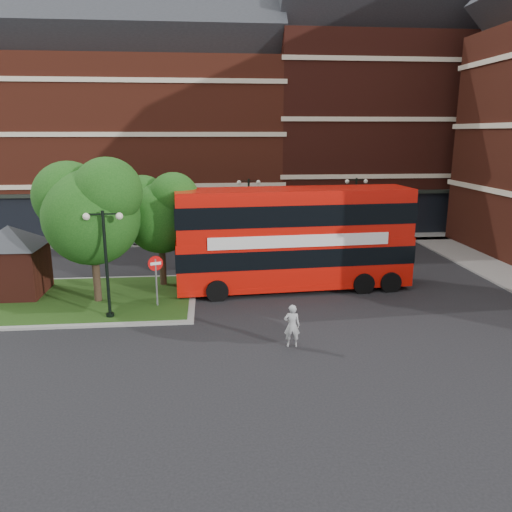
{
  "coord_description": "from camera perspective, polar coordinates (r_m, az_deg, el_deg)",
  "views": [
    {
      "loc": [
        -0.91,
        -21.7,
        8.31
      ],
      "look_at": [
        1.49,
        3.47,
        2.0
      ],
      "focal_mm": 35.0,
      "sensor_mm": 36.0,
      "label": 1
    }
  ],
  "objects": [
    {
      "name": "lamp_far_left",
      "position": [
        36.73,
        -0.83,
        5.43
      ],
      "size": [
        1.72,
        0.36,
        5.0
      ],
      "color": "black",
      "rests_on": "ground"
    },
    {
      "name": "pavement_far",
      "position": [
        39.09,
        -3.98,
        1.8
      ],
      "size": [
        44.0,
        3.0,
        0.12
      ],
      "primitive_type": "cube",
      "color": "slate",
      "rests_on": "ground"
    },
    {
      "name": "tree_island_west",
      "position": [
        25.18,
        -18.51,
        5.26
      ],
      "size": [
        5.4,
        4.71,
        7.21
      ],
      "color": "#2D2116",
      "rests_on": "ground"
    },
    {
      "name": "terrace_far_right",
      "position": [
        48.07,
        12.99,
        13.3
      ],
      "size": [
        18.0,
        12.0,
        16.0
      ],
      "primitive_type": "cube",
      "color": "#471911",
      "rests_on": "ground"
    },
    {
      "name": "lamp_island",
      "position": [
        23.04,
        -16.76,
        -0.36
      ],
      "size": [
        1.72,
        0.36,
        5.0
      ],
      "color": "black",
      "rests_on": "ground"
    },
    {
      "name": "no_entry_sign",
      "position": [
        24.22,
        -11.38,
        -1.72
      ],
      "size": [
        0.7,
        0.29,
        2.61
      ],
      "rotation": [
        0.0,
        0.0,
        0.33
      ],
      "color": "slate",
      "rests_on": "ground"
    },
    {
      "name": "traffic_island",
      "position": [
        26.99,
        -20.45,
        -4.69
      ],
      "size": [
        12.6,
        7.6,
        0.15
      ],
      "color": "gray",
      "rests_on": "ground"
    },
    {
      "name": "bus",
      "position": [
        26.6,
        4.33,
        2.75
      ],
      "size": [
        12.65,
        3.67,
        4.77
      ],
      "rotation": [
        0.0,
        0.0,
        0.07
      ],
      "color": "red",
      "rests_on": "ground"
    },
    {
      "name": "kiosk",
      "position": [
        28.25,
        -26.21,
        0.3
      ],
      "size": [
        6.51,
        6.51,
        3.6
      ],
      "color": "#471911",
      "rests_on": "traffic_island"
    },
    {
      "name": "woman",
      "position": [
        19.91,
        4.13,
        -7.95
      ],
      "size": [
        0.68,
        0.48,
        1.75
      ],
      "primitive_type": "imported",
      "rotation": [
        0.0,
        0.0,
        3.04
      ],
      "color": "#9B9C9E",
      "rests_on": "ground"
    },
    {
      "name": "lamp_far_right",
      "position": [
        38.2,
        11.27,
        5.49
      ],
      "size": [
        1.72,
        0.36,
        5.0
      ],
      "color": "black",
      "rests_on": "ground"
    },
    {
      "name": "car_silver",
      "position": [
        38.64,
        -11.04,
        2.45
      ],
      "size": [
        4.46,
        2.1,
        1.48
      ],
      "primitive_type": "imported",
      "rotation": [
        0.0,
        0.0,
        1.66
      ],
      "color": "#A1A3A8",
      "rests_on": "ground"
    },
    {
      "name": "car_white",
      "position": [
        37.21,
        0.71,
        2.09
      ],
      "size": [
        3.85,
        1.52,
        1.25
      ],
      "primitive_type": "imported",
      "rotation": [
        0.0,
        0.0,
        1.62
      ],
      "color": "silver",
      "rests_on": "ground"
    },
    {
      "name": "tree_island_east",
      "position": [
        27.2,
        -11.05,
        5.15
      ],
      "size": [
        4.46,
        3.9,
        6.29
      ],
      "color": "#2D2116",
      "rests_on": "ground"
    },
    {
      "name": "ground",
      "position": [
        23.25,
        -2.86,
        -6.94
      ],
      "size": [
        120.0,
        120.0,
        0.0
      ],
      "primitive_type": "plane",
      "color": "black",
      "rests_on": "ground"
    },
    {
      "name": "terrace_far_left",
      "position": [
        46.26,
        -14.57,
        11.96
      ],
      "size": [
        26.0,
        12.0,
        14.0
      ],
      "primitive_type": "cube",
      "color": "#602416",
      "rests_on": "ground"
    }
  ]
}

